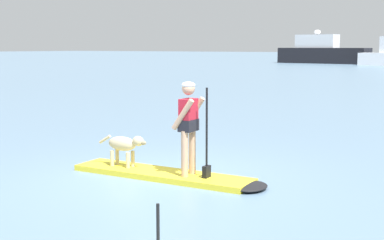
# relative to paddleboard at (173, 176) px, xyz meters

# --- Properties ---
(ground_plane) EXTENTS (400.00, 400.00, 0.00)m
(ground_plane) POSITION_rel_paddleboard_xyz_m (-0.23, -0.01, -0.05)
(ground_plane) COLOR slate
(paddleboard) EXTENTS (3.68, 0.93, 0.10)m
(paddleboard) POSITION_rel_paddleboard_xyz_m (0.00, 0.00, 0.00)
(paddleboard) COLOR yellow
(paddleboard) RESTS_ON ground_plane
(person_paddler) EXTENTS (0.62, 0.49, 1.60)m
(person_paddler) POSITION_rel_paddleboard_xyz_m (0.34, 0.02, 0.97)
(person_paddler) COLOR tan
(person_paddler) RESTS_ON paddleboard
(dog) EXTENTS (1.06, 0.25, 0.59)m
(dog) POSITION_rel_paddleboard_xyz_m (-1.03, -0.06, 0.45)
(dog) COLOR #CCB78C
(dog) RESTS_ON paddleboard
(moored_boat_port) EXTENTS (12.63, 4.16, 4.53)m
(moored_boat_port) POSITION_rel_paddleboard_xyz_m (-19.68, 64.12, 1.44)
(moored_boat_port) COLOR black
(moored_boat_port) RESTS_ON ground_plane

